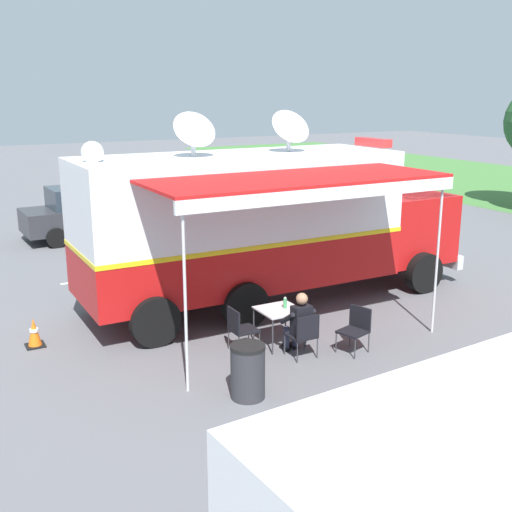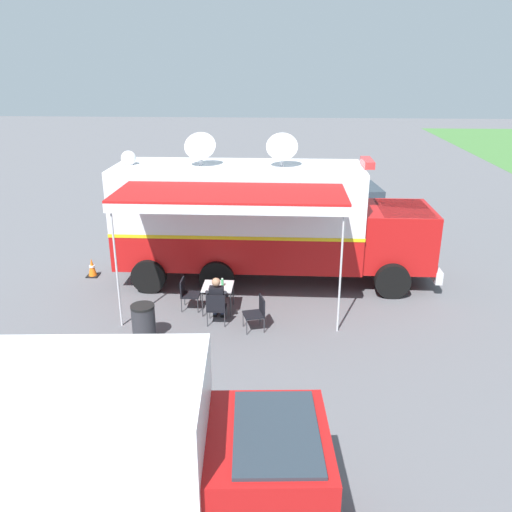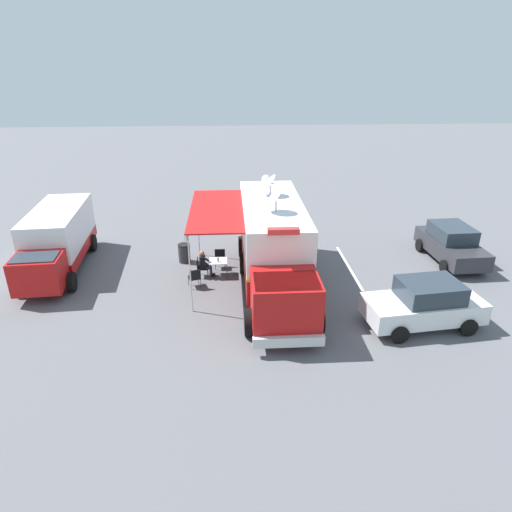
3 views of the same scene
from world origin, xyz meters
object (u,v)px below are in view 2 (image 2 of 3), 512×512
folding_chair_spare_by_truck (257,311)px  traffic_cone (92,268)px  seated_responder (217,298)px  water_bottle (222,282)px  folding_chair_beside_table (187,292)px  folding_chair_at_table (216,306)px  folding_table (218,288)px  command_truck (264,218)px  support_truck (50,462)px  car_far_corner (357,209)px  car_behind_truck (227,186)px  trash_bin (144,323)px

folding_chair_spare_by_truck → traffic_cone: bearing=-120.8°
seated_responder → water_bottle: bearing=173.5°
folding_chair_beside_table → folding_chair_spare_by_truck: 2.22m
folding_chair_at_table → folding_chair_beside_table: bearing=-133.6°
folding_table → traffic_cone: 4.79m
water_bottle → command_truck: bearing=157.2°
folding_table → support_truck: 7.51m
folding_table → car_far_corner: (-7.55, 4.59, 0.21)m
traffic_cone → car_behind_truck: bearing=159.8°
folding_chair_at_table → seated_responder: seated_responder is taller
folding_table → trash_bin: (1.66, -1.58, -0.22)m
folding_chair_at_table → trash_bin: size_ratio=0.96×
folding_table → folding_chair_beside_table: 0.87m
folding_chair_spare_by_truck → traffic_cone: 6.23m
folding_table → car_behind_truck: size_ratio=0.19×
folding_chair_at_table → folding_chair_beside_table: 1.25m
folding_table → traffic_cone: folding_table is taller
command_truck → traffic_cone: size_ratio=16.38×
folding_chair_spare_by_truck → seated_responder: bearing=-109.8°
traffic_cone → folding_chair_at_table: bearing=55.0°
support_truck → car_behind_truck: (-18.53, 0.32, -0.51)m
seated_responder → support_truck: bearing=-11.1°
support_truck → water_bottle: bearing=169.3°
folding_chair_at_table → traffic_cone: size_ratio=1.50×
traffic_cone → seated_responder: bearing=56.8°
folding_table → car_far_corner: size_ratio=0.18×
water_bottle → folding_chair_beside_table: bearing=-93.7°
command_truck → folding_chair_spare_by_truck: bearing=-0.1°
folding_table → car_behind_truck: car_behind_truck is taller
car_far_corner → folding_table: bearing=-31.3°
command_truck → seated_responder: size_ratio=7.60×
folding_table → folding_chair_spare_by_truck: folding_chair_spare_by_truck is taller
support_truck → command_truck: bearing=166.2°
car_far_corner → folding_chair_spare_by_truck: bearing=-22.2°
folding_table → water_bottle: (0.00, 0.12, 0.16)m
water_bottle → folding_table: bearing=-90.0°
folding_chair_at_table → traffic_cone: folding_chair_at_table is taller
folding_table → folding_chair_at_table: (0.80, 0.05, -0.16)m
folding_chair_spare_by_truck → trash_bin: size_ratio=0.96×
water_bottle → support_truck: (7.37, -1.40, 0.55)m
car_behind_truck → traffic_cone: bearing=-20.2°
folding_chair_at_table → folding_chair_spare_by_truck: same height
seated_responder → car_far_corner: bearing=151.0°
folding_chair_spare_by_truck → car_far_corner: 9.23m
water_bottle → car_far_corner: bearing=149.4°
folding_chair_beside_table → car_behind_truck: car_behind_truck is taller
folding_chair_beside_table → car_far_corner: bearing=144.0°
support_truck → car_far_corner: bearing=158.5°
command_truck → folding_chair_beside_table: command_truck is taller
water_bottle → seated_responder: bearing=-6.5°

